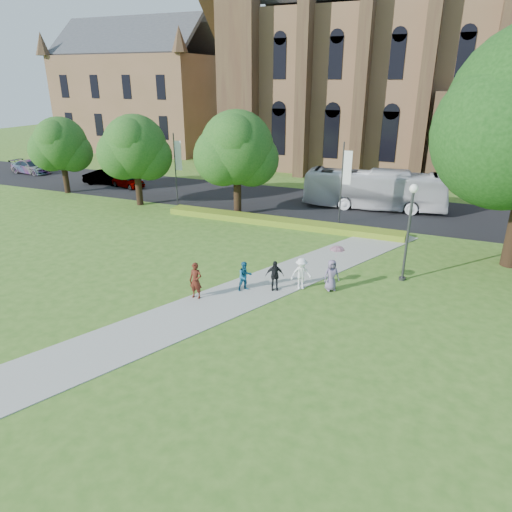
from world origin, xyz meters
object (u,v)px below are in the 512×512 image
at_px(streetlamp, 410,221).
at_px(pedestrian_0, 196,281).
at_px(car_0, 127,180).
at_px(car_1, 105,177).
at_px(car_2, 31,167).
at_px(tour_coach, 374,190).

xyz_separation_m(streetlamp, pedestrian_0, (-9.17, -6.23, -2.34)).
height_order(car_0, car_1, car_1).
xyz_separation_m(streetlamp, car_2, (-42.11, 14.03, -2.55)).
relative_size(car_1, car_2, 0.85).
distance_m(streetlamp, car_0, 30.42).
distance_m(tour_coach, car_1, 26.72).
xyz_separation_m(car_1, car_2, (-11.58, 1.34, 0.03)).
bearing_deg(streetlamp, car_2, 161.57).
relative_size(car_0, pedestrian_0, 2.14).
bearing_deg(streetlamp, tour_coach, 105.53).
height_order(streetlamp, car_0, streetlamp).
bearing_deg(pedestrian_0, tour_coach, 74.28).
bearing_deg(car_1, car_2, 71.86).
relative_size(streetlamp, car_2, 1.05).
bearing_deg(tour_coach, car_1, 86.85).
height_order(tour_coach, car_1, tour_coach).
bearing_deg(streetlamp, pedestrian_0, -145.81).
bearing_deg(tour_coach, pedestrian_0, 159.49).
bearing_deg(car_2, streetlamp, -104.30).
height_order(car_1, pedestrian_0, pedestrian_0).
height_order(car_2, pedestrian_0, pedestrian_0).
bearing_deg(streetlamp, car_1, 157.42).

